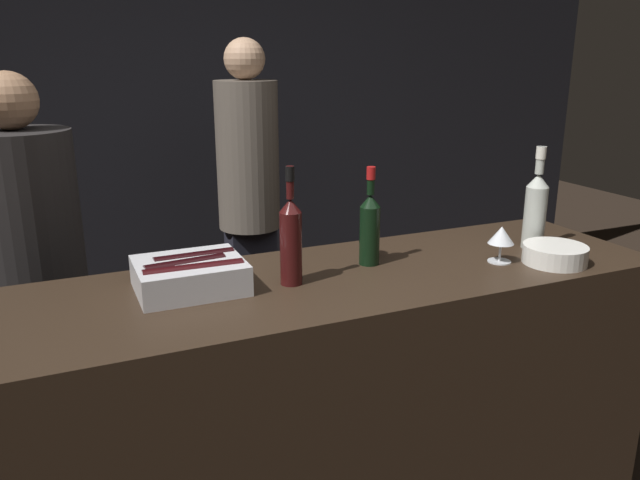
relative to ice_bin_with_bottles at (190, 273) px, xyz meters
The scene contains 11 objects.
wall_back_chalkboard 2.26m from the ice_bin_with_bottles, 79.21° to the left, with size 6.40×0.06×2.80m.
bar_counter 0.72m from the ice_bin_with_bottles, ahead, with size 2.36×0.67×1.07m.
ice_bin_with_bottles is the anchor object (origin of this frame).
bowl_white 1.24m from the ice_bin_with_bottles, 11.85° to the right, with size 0.22×0.22×0.06m.
wine_glass 1.06m from the ice_bin_with_bottles, ahead, with size 0.09×0.09×0.13m.
candle_votive 0.67m from the ice_bin_with_bottles, ahead, with size 0.07×0.07×0.06m.
red_wine_bottle_burgundy 0.63m from the ice_bin_with_bottles, ahead, with size 0.07×0.07×0.34m.
white_wine_bottle 1.28m from the ice_bin_with_bottles, ahead, with size 0.08×0.08×0.38m.
red_wine_bottle_black_foil 0.33m from the ice_bin_with_bottles, 13.73° to the right, with size 0.07×0.07×0.38m.
person_in_hoodie 0.88m from the ice_bin_with_bottles, 122.85° to the left, with size 0.40×0.40×1.71m.
person_blond_tee 1.47m from the ice_bin_with_bottles, 65.65° to the left, with size 0.33×0.33×1.85m.
Camera 1 is at (-0.78, -1.41, 1.77)m, focal length 35.00 mm.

